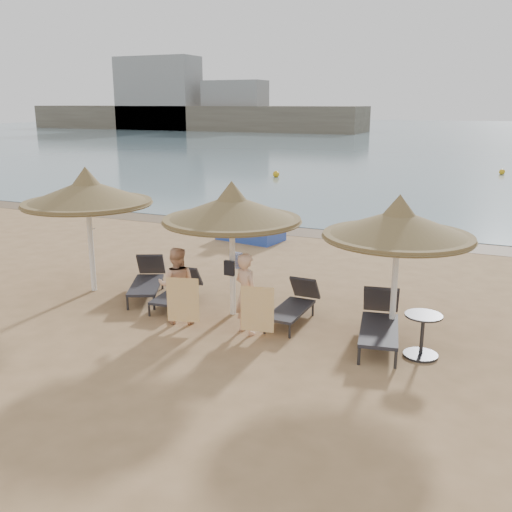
{
  "coord_description": "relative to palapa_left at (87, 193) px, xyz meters",
  "views": [
    {
      "loc": [
        5.63,
        -9.79,
        4.53
      ],
      "look_at": [
        0.83,
        1.2,
        1.3
      ],
      "focal_mm": 40.0,
      "sensor_mm": 36.0,
      "label": 1
    }
  ],
  "objects": [
    {
      "name": "ground",
      "position": [
        3.49,
        -0.98,
        -2.45
      ],
      "size": [
        160.0,
        160.0,
        0.0
      ],
      "primitive_type": "plane",
      "color": "#A78055",
      "rests_on": "ground"
    },
    {
      "name": "sea",
      "position": [
        3.49,
        79.02,
        -2.44
      ],
      "size": [
        200.0,
        140.0,
        0.03
      ],
      "primitive_type": "cube",
      "color": "slate",
      "rests_on": "ground"
    },
    {
      "name": "wet_sand_strip",
      "position": [
        3.49,
        8.42,
        -2.45
      ],
      "size": [
        200.0,
        1.6,
        0.01
      ],
      "primitive_type": "cube",
      "color": "brown",
      "rests_on": "ground"
    },
    {
      "name": "far_shore",
      "position": [
        -21.61,
        76.84,
        0.46
      ],
      "size": [
        150.0,
        54.8,
        12.0
      ],
      "color": "#685F4F",
      "rests_on": "ground"
    },
    {
      "name": "palapa_left",
      "position": [
        0.0,
        0.0,
        0.0
      ],
      "size": [
        3.1,
        3.1,
        3.08
      ],
      "rotation": [
        0.0,
        0.0,
        -0.15
      ],
      "color": "white",
      "rests_on": "ground"
    },
    {
      "name": "palapa_center",
      "position": [
        3.9,
        -0.09,
        -0.09
      ],
      "size": [
        2.99,
        2.99,
        2.96
      ],
      "rotation": [
        0.0,
        0.0,
        0.14
      ],
      "color": "white",
      "rests_on": "ground"
    },
    {
      "name": "palapa_right",
      "position": [
        7.36,
        0.03,
        -0.16
      ],
      "size": [
        2.9,
        2.9,
        2.88
      ],
      "rotation": [
        0.0,
        0.0,
        0.36
      ],
      "color": "white",
      "rests_on": "ground"
    },
    {
      "name": "lounger_far_left",
      "position": [
        1.42,
        0.26,
        -2.05
      ],
      "size": [
        1.44,
        2.06,
        0.89
      ],
      "rotation": [
        0.0,
        0.0,
        0.44
      ],
      "color": "#2D2D31",
      "rests_on": "ground"
    },
    {
      "name": "lounger_near_left",
      "position": [
        2.45,
        -0.01,
        -2.1
      ],
      "size": [
        0.72,
        1.78,
        0.77
      ],
      "rotation": [
        0.0,
        0.0,
        0.09
      ],
      "color": "#2D2D31",
      "rests_on": "ground"
    },
    {
      "name": "lounger_near_right",
      "position": [
        5.27,
        0.13,
        -2.08
      ],
      "size": [
        0.65,
        1.85,
        0.82
      ],
      "rotation": [
        0.0,
        0.0,
        -0.03
      ],
      "color": "#2D2D31",
      "rests_on": "ground"
    },
    {
      "name": "lounger_far_right",
      "position": [
        7.18,
        -0.3,
        -2.02
      ],
      "size": [
        1.07,
        2.21,
        0.95
      ],
      "rotation": [
        0.0,
        0.0,
        0.18
      ],
      "color": "#2D2D31",
      "rests_on": "ground"
    },
    {
      "name": "side_table",
      "position": [
        8.03,
        -0.67,
        -2.07
      ],
      "size": [
        0.68,
        0.68,
        0.82
      ],
      "rotation": [
        0.0,
        0.0,
        0.15
      ],
      "color": "#2D2D31",
      "rests_on": "ground"
    },
    {
      "name": "person_left",
      "position": [
        3.02,
        -0.98,
        -1.5
      ],
      "size": [
        1.02,
        0.84,
        1.9
      ],
      "primitive_type": "imported",
      "rotation": [
        0.0,
        0.0,
        3.5
      ],
      "color": "#E0AA84",
      "rests_on": "ground"
    },
    {
      "name": "person_right",
      "position": [
        4.61,
        -0.94,
        -1.48
      ],
      "size": [
        1.06,
        0.92,
        1.94
      ],
      "primitive_type": "imported",
      "rotation": [
        0.0,
        0.0,
        2.68
      ],
      "color": "#E0AA84",
      "rests_on": "ground"
    },
    {
      "name": "towel_left",
      "position": [
        3.37,
        -1.33,
        -1.8
      ],
      "size": [
        0.66,
        0.19,
        0.94
      ],
      "rotation": [
        0.0,
        0.0,
        0.26
      ],
      "color": "orange",
      "rests_on": "ground"
    },
    {
      "name": "towel_right",
      "position": [
        4.96,
        -1.19,
        -1.81
      ],
      "size": [
        0.66,
        0.14,
        0.93
      ],
      "rotation": [
        0.0,
        0.0,
        0.19
      ],
      "color": "orange",
      "rests_on": "ground"
    },
    {
      "name": "bag_patterned",
      "position": [
        3.9,
        0.09,
        -1.26
      ],
      "size": [
        0.29,
        0.12,
        0.36
      ],
      "rotation": [
        0.0,
        0.0,
        -0.1
      ],
      "color": "silver",
      "rests_on": "ground"
    },
    {
      "name": "bag_dark",
      "position": [
        3.9,
        -0.25,
        -1.35
      ],
      "size": [
        0.23,
        0.09,
        0.33
      ],
      "rotation": [
        0.0,
        0.0,
        -0.05
      ],
      "color": "black",
      "rests_on": "ground"
    },
    {
      "name": "pedal_boat",
      "position": [
        1.34,
        6.52,
        -2.09
      ],
      "size": [
        2.28,
        1.58,
        0.98
      ],
      "rotation": [
        0.0,
        0.0,
        -0.17
      ],
      "color": "#2A4AB5",
      "rests_on": "ground"
    },
    {
      "name": "buoy_left",
      "position": [
        -4.03,
        22.48,
        -2.24
      ],
      "size": [
        0.41,
        0.41,
        0.41
      ],
      "primitive_type": "sphere",
      "color": "gold",
      "rests_on": "ground"
    },
    {
      "name": "buoy_mid",
      "position": [
        8.91,
        29.65,
        -2.26
      ],
      "size": [
        0.37,
        0.37,
        0.37
      ],
      "primitive_type": "sphere",
      "color": "gold",
      "rests_on": "ground"
    }
  ]
}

